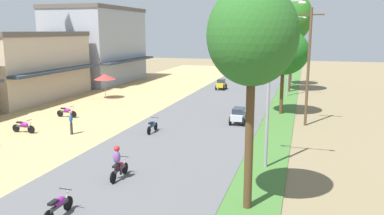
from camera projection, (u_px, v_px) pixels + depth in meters
shophouse_mid at (27, 66)px, 39.73m from camera, size 8.00×13.54×6.90m
shophouse_far at (97, 45)px, 52.92m from camera, size 9.83×13.97×10.10m
parked_motorbike_second at (24, 126)px, 26.58m from camera, size 1.80×0.54×0.94m
parked_motorbike_third at (67, 111)px, 31.36m from camera, size 1.80×0.54×0.94m
vendor_umbrella at (105, 77)px, 39.89m from camera, size 2.20×2.20×2.52m
pedestrian_on_shoulder at (71, 121)px, 26.16m from camera, size 0.36×0.42×1.62m
median_tree_nearest at (252, 36)px, 14.14m from camera, size 3.37×3.37×8.65m
median_tree_second at (284, 52)px, 31.90m from camera, size 4.15×4.15×7.07m
median_tree_third at (292, 18)px, 43.22m from camera, size 4.37×4.37×11.12m
median_tree_fourth at (291, 24)px, 48.21m from camera, size 3.50×3.50×10.01m
streetlamp_near at (269, 74)px, 19.09m from camera, size 3.16×0.20×8.41m
streetlamp_mid at (289, 51)px, 41.01m from camera, size 3.16×0.20×8.46m
streetlamp_far at (293, 48)px, 51.23m from camera, size 3.16×0.20×8.04m
utility_pole_near at (308, 65)px, 28.17m from camera, size 1.80×0.20×8.60m
car_sedan_silver at (239, 115)px, 29.26m from camera, size 1.10×2.26×1.19m
car_hatchback_yellow at (221, 84)px, 46.16m from camera, size 1.04×2.00×1.23m
motorbike_ahead_second at (59, 205)px, 14.50m from camera, size 0.54×1.80×0.94m
motorbike_ahead_third at (118, 163)px, 18.21m from camera, size 0.54×1.80×1.66m
motorbike_ahead_fourth at (152, 125)px, 26.70m from camera, size 0.54×1.80×0.94m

